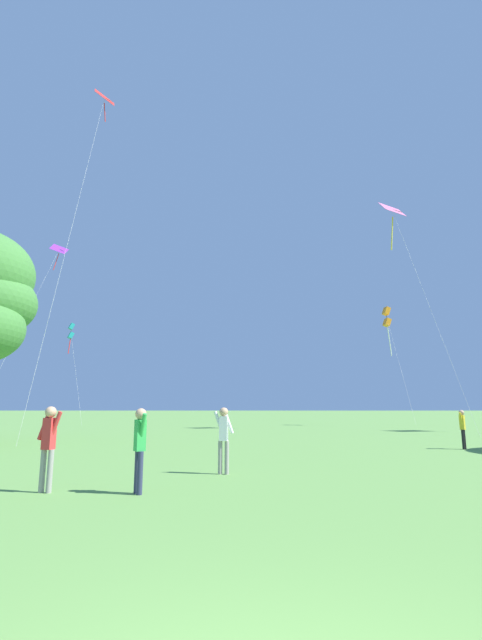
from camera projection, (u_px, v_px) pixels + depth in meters
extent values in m
cube|color=teal|center=(72.00, 326.00, 47.06)|extent=(0.84, 0.84, 0.71)
cube|color=teal|center=(71.00, 336.00, 46.88)|extent=(0.84, 0.84, 0.71)
cylinder|color=#3F382D|center=(72.00, 331.00, 46.97)|extent=(0.04, 0.04, 1.36)
cylinder|color=red|center=(70.00, 345.00, 46.57)|extent=(0.14, 0.35, 1.77)
cylinder|color=silver|center=(77.00, 376.00, 44.07)|extent=(3.15, 4.10, 9.31)
cube|color=purple|center=(60.00, 249.00, 48.65)|extent=(1.68, 1.11, 1.35)
cylinder|color=#3F382D|center=(60.00, 249.00, 48.65)|extent=(1.22, 0.21, 0.64)
cylinder|color=red|center=(57.00, 262.00, 48.32)|extent=(0.48, 0.21, 1.89)
cylinder|color=silver|center=(22.00, 325.00, 41.95)|extent=(1.60, 10.14, 18.25)
cube|color=orange|center=(387.00, 311.00, 43.19)|extent=(0.76, 0.80, 0.81)
cube|color=orange|center=(388.00, 322.00, 42.98)|extent=(0.76, 0.80, 0.81)
cylinder|color=#3F382D|center=(387.00, 317.00, 43.08)|extent=(0.05, 0.05, 1.56)
cylinder|color=silver|center=(390.00, 340.00, 42.86)|extent=(0.50, 0.52, 3.03)
cylinder|color=silver|center=(401.00, 368.00, 39.30)|extent=(0.03, 5.76, 9.98)
cube|color=red|center=(105.00, 97.00, 32.43)|extent=(1.40, 1.62, 1.24)
cylinder|color=#3F382D|center=(105.00, 97.00, 32.43)|extent=(1.07, 0.38, 0.59)
cylinder|color=red|center=(105.00, 113.00, 32.34)|extent=(0.15, 0.32, 1.33)
cylinder|color=silver|center=(71.00, 232.00, 26.28)|extent=(0.25, 8.03, 23.38)
cube|color=pink|center=(393.00, 209.00, 36.91)|extent=(2.17, 1.78, 1.35)
cylinder|color=#3F382D|center=(393.00, 209.00, 36.91)|extent=(1.72, 0.44, 0.39)
cylinder|color=yellow|center=(393.00, 233.00, 36.39)|extent=(0.49, 0.38, 2.91)
cylinder|color=silver|center=(430.00, 306.00, 31.86)|extent=(1.87, 6.92, 17.39)
cylinder|color=gray|center=(51.00, 471.00, 9.41)|extent=(0.12, 0.12, 0.87)
cylinder|color=gray|center=(43.00, 471.00, 9.45)|extent=(0.12, 0.12, 0.87)
cube|color=red|center=(50.00, 433.00, 9.57)|extent=(0.26, 0.25, 0.65)
cylinder|color=red|center=(56.00, 426.00, 9.57)|extent=(0.30, 0.16, 0.61)
cylinder|color=red|center=(45.00, 426.00, 9.64)|extent=(0.30, 0.16, 0.61)
sphere|color=tan|center=(51.00, 412.00, 9.66)|extent=(0.24, 0.24, 0.24)
cylinder|color=black|center=(464.00, 440.00, 18.84)|extent=(0.11, 0.11, 0.79)
cylinder|color=black|center=(465.00, 439.00, 18.96)|extent=(0.11, 0.11, 0.79)
cube|color=yellow|center=(463.00, 422.00, 19.03)|extent=(0.27, 0.27, 0.59)
cylinder|color=yellow|center=(462.00, 419.00, 18.97)|extent=(0.24, 0.25, 0.55)
cylinder|color=yellow|center=(463.00, 419.00, 19.15)|extent=(0.24, 0.25, 0.55)
sphere|color=tan|center=(462.00, 413.00, 19.10)|extent=(0.22, 0.22, 0.22)
cylinder|color=gray|center=(221.00, 457.00, 11.99)|extent=(0.11, 0.11, 0.85)
cylinder|color=gray|center=(227.00, 457.00, 11.97)|extent=(0.11, 0.11, 0.85)
cube|color=white|center=(224.00, 429.00, 12.12)|extent=(0.24, 0.22, 0.64)
cylinder|color=white|center=(219.00, 422.00, 12.17)|extent=(0.30, 0.12, 0.60)
cylinder|color=white|center=(229.00, 422.00, 12.13)|extent=(0.30, 0.12, 0.60)
sphere|color=tan|center=(224.00, 412.00, 12.20)|extent=(0.23, 0.23, 0.23)
cylinder|color=#2D3351|center=(141.00, 473.00, 9.21)|extent=(0.11, 0.11, 0.85)
cylinder|color=#2D3351|center=(138.00, 472.00, 9.35)|extent=(0.11, 0.11, 0.85)
cube|color=green|center=(141.00, 435.00, 9.42)|extent=(0.28, 0.28, 0.63)
cylinder|color=green|center=(143.00, 428.00, 9.34)|extent=(0.22, 0.29, 0.59)
cylinder|color=green|center=(139.00, 427.00, 9.56)|extent=(0.22, 0.29, 0.59)
sphere|color=tan|center=(141.00, 414.00, 9.50)|extent=(0.23, 0.23, 0.23)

